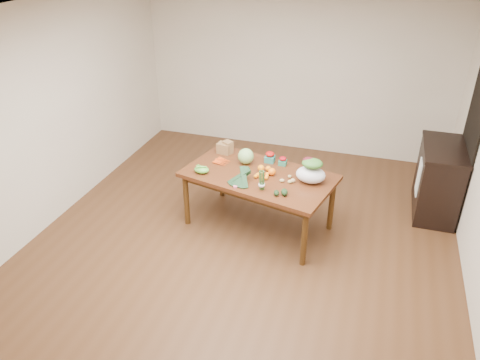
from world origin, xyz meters
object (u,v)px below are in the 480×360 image
(paper_bag, at_px, (224,147))
(salad_bag, at_px, (311,172))
(cabinet, at_px, (438,180))
(asparagus_bundle, at_px, (262,180))
(mandarin_cluster, at_px, (262,175))
(cabbage, at_px, (246,156))
(kale_bunch, at_px, (240,178))
(dining_table, at_px, (258,201))

(paper_bag, height_order, salad_bag, salad_bag)
(cabinet, distance_m, asparagus_bundle, 2.49)
(paper_bag, height_order, mandarin_cluster, paper_bag)
(asparagus_bundle, bearing_deg, cabinet, 48.24)
(cabbage, bearing_deg, salad_bag, -15.28)
(cabbage, relative_size, kale_bunch, 0.50)
(cabinet, bearing_deg, kale_bunch, -149.56)
(paper_bag, xyz_separation_m, salad_bag, (1.22, -0.44, 0.05))
(dining_table, bearing_deg, paper_bag, 156.98)
(dining_table, distance_m, cabbage, 0.58)
(paper_bag, relative_size, asparagus_bundle, 0.96)
(cabbage, relative_size, salad_bag, 0.58)
(asparagus_bundle, xyz_separation_m, salad_bag, (0.50, 0.35, 0.01))
(cabinet, xyz_separation_m, salad_bag, (-1.52, -1.06, 0.41))
(dining_table, distance_m, kale_bunch, 0.56)
(cabbage, bearing_deg, cabinet, 19.10)
(asparagus_bundle, distance_m, salad_bag, 0.61)
(cabbage, distance_m, asparagus_bundle, 0.69)
(cabbage, distance_m, salad_bag, 0.89)
(mandarin_cluster, bearing_deg, cabbage, 134.18)
(cabinet, xyz_separation_m, paper_bag, (-2.74, -0.62, 0.36))
(dining_table, height_order, kale_bunch, kale_bunch)
(cabinet, bearing_deg, mandarin_cluster, -151.73)
(cabinet, distance_m, kale_bunch, 2.69)
(kale_bunch, distance_m, asparagus_bundle, 0.29)
(asparagus_bundle, height_order, salad_bag, salad_bag)
(paper_bag, distance_m, asparagus_bundle, 1.07)
(cabinet, distance_m, mandarin_cluster, 2.40)
(cabinet, relative_size, salad_bag, 2.93)
(cabinet, bearing_deg, cabbage, -160.90)
(cabinet, height_order, salad_bag, salad_bag)
(paper_bag, bearing_deg, dining_table, -36.42)
(cabinet, height_order, kale_bunch, cabinet)
(cabinet, relative_size, kale_bunch, 2.55)
(cabinet, height_order, paper_bag, cabinet)
(kale_bunch, bearing_deg, mandarin_cluster, 60.93)
(cabinet, relative_size, asparagus_bundle, 4.08)
(dining_table, relative_size, cabbage, 8.90)
(dining_table, xyz_separation_m, cabinet, (2.15, 1.06, 0.10))
(mandarin_cluster, bearing_deg, paper_bag, 142.00)
(mandarin_cluster, relative_size, kale_bunch, 0.45)
(cabinet, relative_size, cabbage, 5.10)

